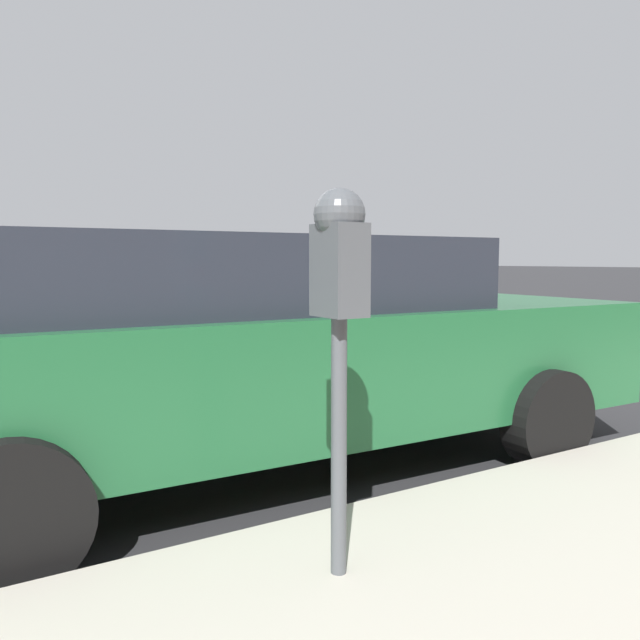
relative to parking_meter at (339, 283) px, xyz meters
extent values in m
plane|color=#2B2B2D|center=(2.74, 0.20, -1.24)|extent=(220.00, 220.00, 0.00)
cylinder|color=#4C5156|center=(0.00, 0.00, -0.62)|extent=(0.06, 0.06, 0.99)
cube|color=#4C5156|center=(0.00, 0.00, 0.05)|extent=(0.20, 0.14, 0.34)
sphere|color=#4C5156|center=(0.00, 0.00, 0.25)|extent=(0.19, 0.19, 0.19)
cube|color=#B21919|center=(0.11, 0.00, 0.01)|extent=(0.01, 0.11, 0.12)
cube|color=black|center=(0.11, 0.00, 0.12)|extent=(0.01, 0.10, 0.08)
cube|color=#1E5B33|center=(1.68, -0.51, -0.57)|extent=(2.09, 5.04, 0.71)
cube|color=#232833|center=(1.69, -0.31, 0.00)|extent=(1.79, 2.84, 0.43)
cylinder|color=black|center=(2.61, -2.08, -0.92)|extent=(0.24, 0.65, 0.64)
cylinder|color=black|center=(0.66, -2.03, -0.92)|extent=(0.24, 0.65, 0.64)
cylinder|color=black|center=(0.75, 1.07, -0.92)|extent=(0.24, 0.65, 0.64)
camera|label=1|loc=(-1.92, 1.25, 0.09)|focal=35.00mm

